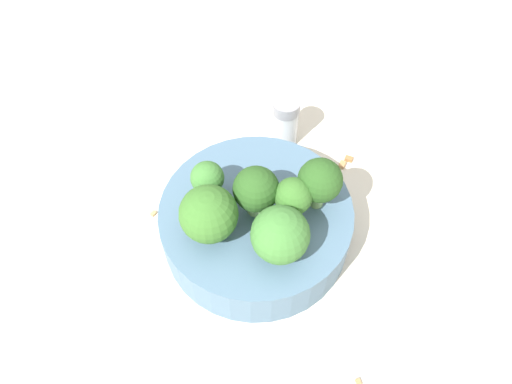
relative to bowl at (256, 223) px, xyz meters
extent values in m
plane|color=beige|center=(0.00, 0.00, -0.03)|extent=(3.00, 3.00, 0.00)
cylinder|color=slate|center=(0.00, 0.00, 0.00)|extent=(0.19, 0.19, 0.05)
cylinder|color=#8EB770|center=(0.00, 0.00, 0.04)|extent=(0.02, 0.02, 0.03)
sphere|color=#28511E|center=(0.00, 0.00, 0.06)|extent=(0.04, 0.04, 0.04)
cylinder|color=#8EB770|center=(0.01, 0.05, 0.04)|extent=(0.03, 0.03, 0.02)
sphere|color=#3D7533|center=(0.01, 0.05, 0.06)|extent=(0.03, 0.03, 0.03)
cylinder|color=#7A9E5B|center=(-0.01, -0.03, 0.04)|extent=(0.02, 0.02, 0.03)
sphere|color=#386B28|center=(-0.01, -0.03, 0.06)|extent=(0.04, 0.04, 0.04)
cylinder|color=#7A9E5B|center=(-0.03, 0.04, 0.04)|extent=(0.02, 0.02, 0.02)
sphere|color=#386B28|center=(-0.03, 0.04, 0.06)|extent=(0.05, 0.05, 0.05)
cylinder|color=#84AD66|center=(0.01, -0.06, 0.04)|extent=(0.02, 0.02, 0.03)
sphere|color=#28511E|center=(0.01, -0.06, 0.06)|extent=(0.04, 0.04, 0.04)
cylinder|color=#7A9E5B|center=(-0.05, -0.02, 0.04)|extent=(0.03, 0.03, 0.02)
sphere|color=#3D7533|center=(-0.05, -0.02, 0.06)|extent=(0.05, 0.05, 0.05)
cylinder|color=silver|center=(0.13, -0.03, 0.00)|extent=(0.03, 0.03, 0.05)
cylinder|color=gray|center=(0.13, -0.03, 0.03)|extent=(0.03, 0.03, 0.01)
cube|color=#AD7F4C|center=(0.10, -0.10, -0.02)|extent=(0.01, 0.01, 0.01)
cube|color=tan|center=(0.02, 0.11, -0.02)|extent=(0.01, 0.01, 0.01)
cube|color=olive|center=(0.11, -0.10, -0.02)|extent=(0.01, 0.01, 0.01)
cube|color=#AD7F4C|center=(-0.15, -0.10, -0.02)|extent=(0.01, 0.01, 0.01)
camera|label=1|loc=(-0.27, -0.01, 0.43)|focal=35.00mm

